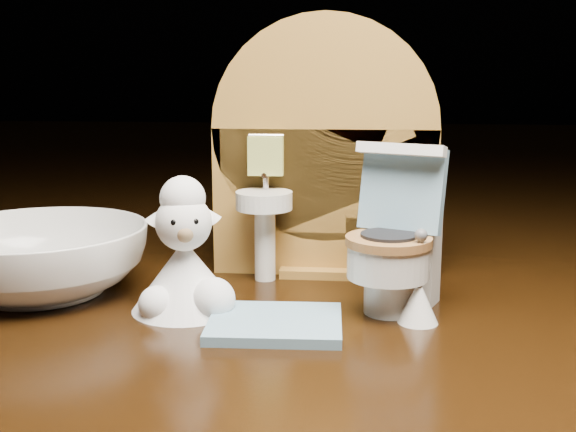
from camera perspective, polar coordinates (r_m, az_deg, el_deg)
name	(u,v)px	position (r m, az deg, el deg)	size (l,w,h in m)	color
backdrop_panel	(323,163)	(0.42, 2.80, 4.23)	(0.13, 0.05, 0.15)	#A9772F
toy_toilet	(396,249)	(0.37, 8.55, -2.63)	(0.05, 0.06, 0.08)	white
bath_mat	(275,324)	(0.34, -1.02, -8.49)	(0.06, 0.05, 0.00)	#6F99B2
toilet_brush	(419,299)	(0.35, 10.28, -6.43)	(0.02, 0.02, 0.05)	white
plush_lamb	(185,264)	(0.36, -8.11, -3.77)	(0.05, 0.05, 0.07)	white
ceramic_bowl	(40,260)	(0.41, -19.03, -3.30)	(0.12, 0.12, 0.04)	white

